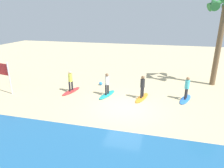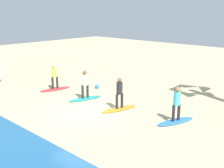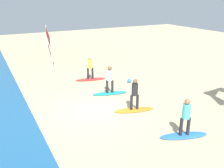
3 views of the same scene
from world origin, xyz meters
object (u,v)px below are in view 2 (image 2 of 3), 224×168
at_px(surfer_blue, 177,101).
at_px(beach_ball, 97,86).
at_px(surfboard_blue, 176,121).
at_px(surfboard_teal, 85,99).
at_px(surfer_red, 54,74).
at_px(surfer_teal, 85,82).
at_px(surfer_orange, 119,91).
at_px(surfboard_orange, 119,109).
at_px(surfboard_red, 55,89).

height_order(surfer_blue, beach_ball, surfer_blue).
xyz_separation_m(surfboard_blue, beach_ball, (6.88, -1.57, 0.10)).
distance_m(surfboard_teal, surfer_red, 3.13).
relative_size(surfboard_teal, surfer_teal, 1.28).
xyz_separation_m(surfer_orange, surfer_red, (5.61, 0.03, 0.00)).
bearing_deg(surfer_orange, surfer_red, 0.35).
xyz_separation_m(surfboard_blue, surfer_teal, (5.72, 0.55, 0.99)).
bearing_deg(surfboard_orange, surfer_blue, 114.41).
bearing_deg(surfboard_blue, surfer_red, -67.66).
relative_size(surfer_blue, surfboard_red, 0.78).
relative_size(surfboard_blue, surfer_orange, 1.28).
xyz_separation_m(surfer_blue, beach_ball, (6.88, -1.57, -0.89)).
xyz_separation_m(surfer_blue, surfboard_red, (8.69, 0.54, -0.99)).
bearing_deg(surfer_red, surfer_blue, -176.47).
xyz_separation_m(surfer_orange, surfboard_teal, (2.64, 0.04, -0.99)).
distance_m(surfboard_orange, surfer_teal, 2.82).
bearing_deg(surfboard_red, surfer_red, 0.00).
bearing_deg(surfer_red, surfboard_red, 0.00).
distance_m(surfer_red, beach_ball, 2.92).
relative_size(surfboard_orange, surfer_orange, 1.28).
distance_m(surfer_blue, surfboard_teal, 5.83).
xyz_separation_m(surfer_orange, surfboard_red, (5.61, 0.03, -0.99)).
bearing_deg(surfer_red, surfboard_blue, -176.47).
relative_size(surfer_orange, surfboard_red, 0.78).
bearing_deg(surfer_red, surfboard_orange, -179.65).
xyz_separation_m(surfboard_teal, beach_ball, (1.16, -2.12, 0.10)).
bearing_deg(surfer_blue, beach_ball, -12.86).
xyz_separation_m(surfboard_blue, surfer_red, (8.69, 0.54, 0.99)).
distance_m(surfer_blue, surfboard_orange, 3.27).
relative_size(surfer_red, beach_ball, 5.54).
bearing_deg(surfer_blue, surfer_red, 3.53).
relative_size(surfboard_blue, surfer_teal, 1.28).
relative_size(surfer_orange, surfboard_teal, 0.78).
bearing_deg(surfboard_blue, beach_ball, -84.05).
bearing_deg(surfer_teal, surfboard_teal, -135.00).
bearing_deg(beach_ball, surfboard_red, 49.24).
bearing_deg(surfer_teal, surfer_orange, -179.02).
bearing_deg(surfboard_blue, surfboard_orange, -61.93).
xyz_separation_m(surfboard_teal, surfer_red, (2.97, -0.01, 0.99)).
relative_size(surfboard_teal, beach_ball, 7.09).
relative_size(surfer_blue, surfer_red, 1.00).
height_order(surfboard_teal, surfboard_red, same).
distance_m(surfer_blue, surfboard_red, 8.77).
distance_m(surfer_orange, surfer_red, 5.61).
xyz_separation_m(surfboard_blue, surfer_blue, (0.00, 0.00, 0.99)).
bearing_deg(surfboard_blue, surfboard_teal, -65.73).
distance_m(surfer_blue, beach_ball, 7.11).
bearing_deg(surfboard_orange, surfer_orange, -11.42).
bearing_deg(surfboard_blue, surfer_orange, -61.93).
relative_size(surfboard_orange, surfer_teal, 1.28).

